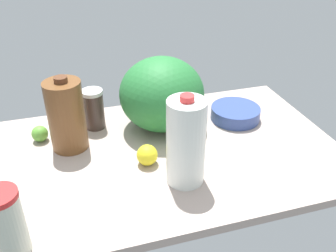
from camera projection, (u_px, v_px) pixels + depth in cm
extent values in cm
cube|color=#AF9B91|center=(168.00, 154.00, 131.31)|extent=(120.00, 76.00, 3.00)
cylinder|color=white|center=(186.00, 143.00, 110.04)|extent=(11.65, 11.65, 27.43)
cylinder|color=red|center=(187.00, 98.00, 102.51)|extent=(4.08, 4.08, 1.80)
cylinder|color=beige|center=(6.00, 226.00, 88.75)|extent=(8.85, 8.85, 17.13)
cylinder|color=#3F312C|center=(94.00, 111.00, 140.80)|extent=(7.66, 7.66, 14.01)
cylinder|color=silver|center=(92.00, 92.00, 136.83)|extent=(7.89, 7.89, 1.40)
cylinder|color=#34498D|center=(235.00, 113.00, 148.34)|extent=(19.34, 19.34, 5.06)
cylinder|color=brown|center=(66.00, 116.00, 126.39)|extent=(12.52, 12.52, 24.87)
cylinder|color=#59331E|center=(61.00, 80.00, 119.52)|extent=(4.38, 4.38, 1.80)
ellipsoid|color=#277636|center=(162.00, 94.00, 137.86)|extent=(31.36, 31.36, 27.39)
sphere|color=yellow|center=(147.00, 155.00, 122.25)|extent=(6.96, 6.96, 6.96)
sphere|color=#60A93A|center=(40.00, 134.00, 134.53)|extent=(5.85, 5.85, 5.85)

